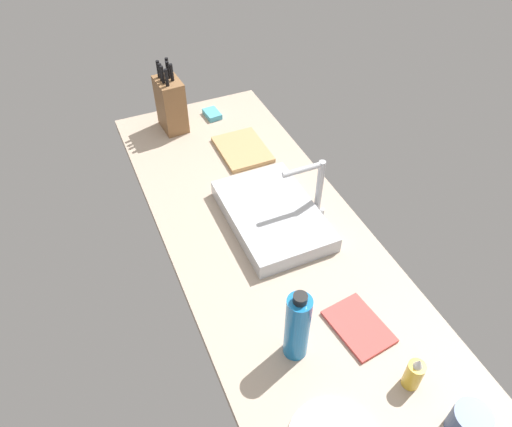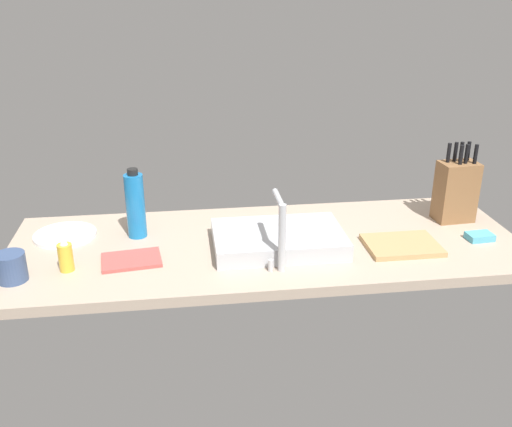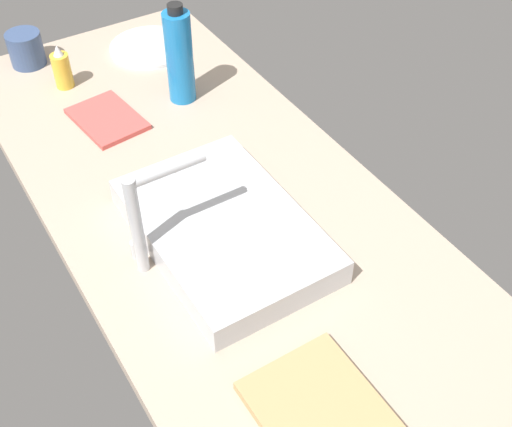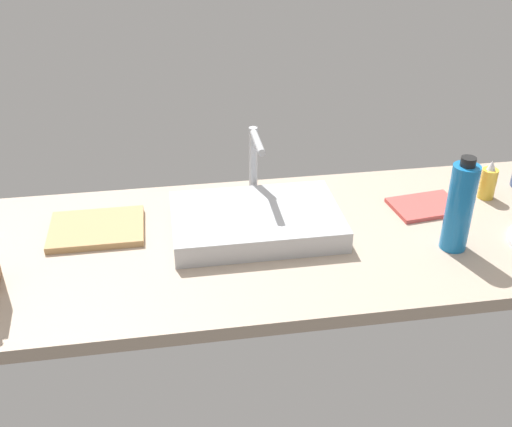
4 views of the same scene
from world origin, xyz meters
The scene contains 10 objects.
countertop_slab centered at (0.00, 0.00, 1.75)cm, with size 178.25×66.76×3.50cm, color tan.
sink_basin centered at (-3.39, 4.38, 6.44)cm, with size 44.27×29.21×5.89cm, color #B7BABF.
faucet centered at (-1.36, 19.12, 17.26)cm, with size 5.50×15.65×22.49cm.
knife_block centered at (-73.39, -10.49, 15.35)cm, with size 14.59×10.48×29.96cm.
cutting_board centered at (-45.34, 10.46, 4.40)cm, with size 24.63×18.68×1.80cm, color tan.
soap_bottle centered at (65.77, 12.03, 8.51)cm, with size 4.62×4.62×11.81cm.
water_bottle centered at (45.01, -11.32, 15.38)cm, with size 6.67×6.67×25.26cm.
dish_towel centered at (45.99, 8.78, 4.10)cm, with size 18.99×13.32×1.20cm, color #CC4C47.
coffee_mug centered at (81.11, 16.50, 8.00)cm, with size 9.13×9.13×9.00cm, color #384C75.
dish_sponge centered at (-74.93, 7.97, 4.70)cm, with size 9.00×6.00×2.40cm, color #4CA3BC.
Camera 1 is at (103.87, -48.89, 123.68)cm, focal length 33.71 mm.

